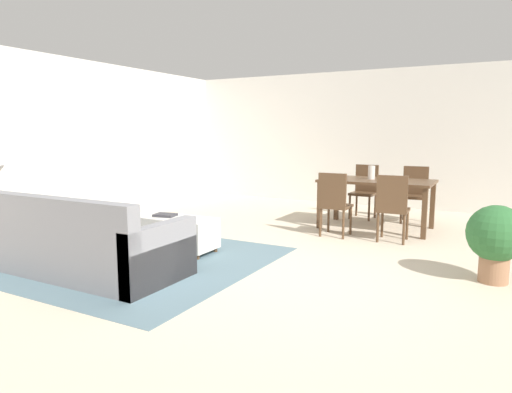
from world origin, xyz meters
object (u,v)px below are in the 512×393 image
object	(u,v)px
vase_centerpiece	(371,172)
book_on_ottoman	(165,215)
couch	(80,246)
dining_chair_near_left	(334,201)
dining_chair_far_right	(415,191)
potted_plant	(496,237)
dining_chair_near_right	(393,204)
dining_table	(377,186)
ottoman_table	(172,231)
dining_chair_far_left	(365,188)

from	to	relation	value
vase_centerpiece	book_on_ottoman	xyz separation A→B (m)	(-1.93, -2.61, -0.42)
couch	dining_chair_near_left	xyz separation A→B (m)	(1.82, 2.88, 0.23)
couch	dining_chair_far_right	xyz separation A→B (m)	(2.63, 4.57, 0.23)
vase_centerpiece	book_on_ottoman	world-z (taller)	vase_centerpiece
vase_centerpiece	potted_plant	bearing A→B (deg)	-49.05
couch	vase_centerpiece	size ratio (longest dim) A/B	10.79
couch	dining_chair_near_right	size ratio (longest dim) A/B	2.44
dining_table	dining_chair_near_left	distance (m)	0.95
dining_chair_near_left	dining_chair_far_right	xyz separation A→B (m)	(0.81, 1.68, 0.00)
dining_table	dining_chair_near_left	world-z (taller)	dining_chair_near_left
book_on_ottoman	dining_chair_near_right	bearing A→B (deg)	35.95
dining_table	couch	bearing A→B (deg)	-120.54
dining_table	potted_plant	xyz separation A→B (m)	(1.67, -2.00, -0.21)
dining_table	dining_chair_near_left	xyz separation A→B (m)	(-0.38, -0.86, -0.15)
ottoman_table	vase_centerpiece	bearing A→B (deg)	54.75
couch	ottoman_table	world-z (taller)	couch
book_on_ottoman	vase_centerpiece	bearing A→B (deg)	53.53
ottoman_table	dining_chair_near_right	xyz separation A→B (m)	(2.35, 1.76, 0.28)
potted_plant	dining_chair_near_left	bearing A→B (deg)	150.87
couch	dining_table	size ratio (longest dim) A/B	1.35
dining_table	book_on_ottoman	xyz separation A→B (m)	(-2.02, -2.57, -0.22)
dining_chair_far_right	potted_plant	distance (m)	3.09
dining_table	vase_centerpiece	distance (m)	0.22
dining_chair_near_left	dining_chair_far_left	distance (m)	1.65
dining_chair_near_right	dining_chair_far_left	distance (m)	1.79
dining_table	potted_plant	distance (m)	2.62
dining_table	ottoman_table	bearing A→B (deg)	-127.06
dining_chair_far_left	potted_plant	size ratio (longest dim) A/B	1.18
dining_table	potted_plant	size ratio (longest dim) A/B	2.13
dining_chair_near_right	dining_chair_far_right	size ratio (longest dim) A/B	1.00
dining_chair_far_right	couch	bearing A→B (deg)	-119.98
dining_chair_near_right	dining_chair_far_right	distance (m)	1.63
dining_chair_far_right	dining_chair_near_left	bearing A→B (deg)	-115.75
dining_chair_near_left	dining_chair_far_right	world-z (taller)	same
vase_centerpiece	potted_plant	distance (m)	2.73
dining_table	vase_centerpiece	size ratio (longest dim) A/B	7.99
dining_table	dining_chair_far_left	size ratio (longest dim) A/B	1.81
dining_chair_far_left	book_on_ottoman	xyz separation A→B (m)	(-1.63, -3.36, -0.07)
ottoman_table	dining_chair_near_left	distance (m)	2.32
couch	dining_chair_far_left	xyz separation A→B (m)	(1.81, 4.53, 0.23)
dining_chair_far_left	potted_plant	world-z (taller)	dining_chair_far_left
ottoman_table	dining_chair_far_left	distance (m)	3.70
book_on_ottoman	potted_plant	distance (m)	3.74
couch	dining_chair_far_right	bearing A→B (deg)	60.02
vase_centerpiece	ottoman_table	bearing A→B (deg)	-125.25
couch	dining_chair_near_left	bearing A→B (deg)	57.70
couch	potted_plant	world-z (taller)	couch
couch	dining_chair_near_left	world-z (taller)	dining_chair_near_left
dining_chair_far_right	book_on_ottoman	bearing A→B (deg)	-125.84
book_on_ottoman	dining_chair_near_left	bearing A→B (deg)	46.22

